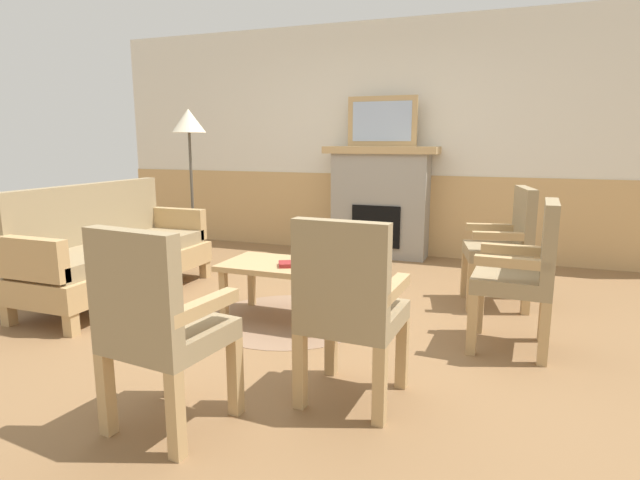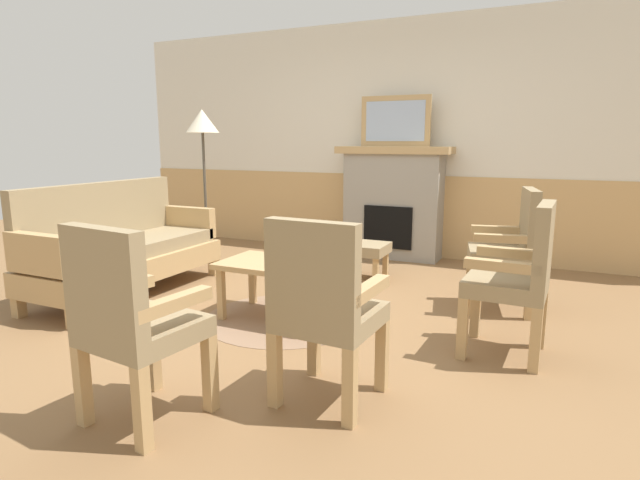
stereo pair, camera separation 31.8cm
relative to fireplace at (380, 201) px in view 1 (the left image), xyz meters
name	(u,v)px [view 1 (the left image)]	position (x,y,z in m)	size (l,w,h in m)	color
ground_plane	(304,318)	(0.00, -2.35, -0.65)	(14.00, 14.00, 0.00)	olive
wall_back	(387,144)	(0.00, 0.25, 0.66)	(7.20, 0.14, 2.70)	silver
fireplace	(380,201)	(0.00, 0.00, 0.00)	(1.30, 0.44, 1.28)	gray
framed_picture	(382,121)	(0.00, 0.00, 0.91)	(0.80, 0.04, 0.56)	tan
couch	(114,253)	(-1.74, -2.42, -0.26)	(0.70, 1.80, 0.98)	tan
coffee_table	(287,270)	(-0.11, -2.42, -0.27)	(0.96, 0.56, 0.44)	tan
round_rug	(287,319)	(-0.11, -2.42, -0.65)	(1.23, 1.23, 0.01)	#896B51
book_on_table	(290,264)	(-0.05, -2.49, -0.20)	(0.17, 0.14, 0.03)	maroon
footstool	(360,250)	(0.07, -1.08, -0.37)	(0.40, 0.40, 0.36)	tan
armchair_near_fireplace	(525,269)	(1.55, -2.40, -0.11)	(0.50, 0.50, 0.98)	tan
armchair_by_window_left	(506,242)	(1.42, -1.48, -0.11)	(0.57, 0.57, 0.98)	tan
armchair_front_left	(158,322)	(-0.02, -4.03, -0.11)	(0.53, 0.53, 0.98)	tan
armchair_front_center	(349,304)	(0.71, -3.48, -0.11)	(0.50, 0.50, 0.98)	tan
floor_lamp_by_couch	(189,131)	(-1.85, -1.06, 0.80)	(0.36, 0.36, 1.68)	#332D28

